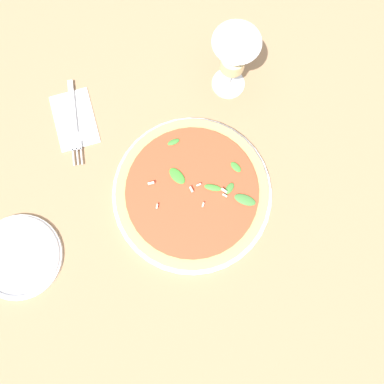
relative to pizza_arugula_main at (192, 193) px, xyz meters
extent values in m
plane|color=#9E7A56|center=(0.03, 0.01, -0.02)|extent=(6.00, 6.00, 0.00)
cylinder|color=white|center=(0.00, 0.00, -0.01)|extent=(0.35, 0.35, 0.01)
cylinder|color=tan|center=(0.00, 0.00, 0.00)|extent=(0.33, 0.33, 0.02)
cylinder|color=#C64728|center=(0.00, 0.00, 0.02)|extent=(0.29, 0.29, 0.01)
ellipsoid|color=#3D8C2E|center=(-0.03, -0.03, 0.02)|extent=(0.05, 0.05, 0.01)
ellipsoid|color=#3F8B32|center=(-0.05, 0.10, 0.02)|extent=(0.03, 0.03, 0.01)
ellipsoid|color=#407B36|center=(0.02, 0.11, 0.02)|extent=(0.04, 0.05, 0.01)
ellipsoid|color=#3D8132|center=(-0.11, -0.04, 0.02)|extent=(0.02, 0.03, 0.01)
ellipsoid|color=#428D32|center=(-0.01, 0.04, 0.02)|extent=(0.02, 0.04, 0.01)
ellipsoid|color=#417B32|center=(0.00, 0.08, 0.02)|extent=(0.03, 0.03, 0.01)
cube|color=#EFE5C6|center=(0.03, 0.02, 0.03)|extent=(0.01, 0.01, 0.01)
cube|color=#EFE5C6|center=(0.00, 0.00, 0.03)|extent=(0.01, 0.01, 0.01)
cube|color=#EFE5C6|center=(-0.02, -0.09, 0.03)|extent=(0.01, 0.01, 0.01)
cube|color=#EFE5C6|center=(-0.01, 0.01, 0.03)|extent=(0.01, 0.01, 0.01)
cube|color=#EFE5C6|center=(0.00, 0.07, 0.03)|extent=(0.01, 0.01, 0.01)
cube|color=#EFE5C6|center=(0.03, -0.07, 0.03)|extent=(0.01, 0.01, 0.01)
cube|color=#EFE5C6|center=(0.01, 0.07, 0.03)|extent=(0.01, 0.01, 0.01)
cylinder|color=white|center=(-0.26, 0.09, -0.01)|extent=(0.08, 0.08, 0.00)
cylinder|color=white|center=(-0.26, 0.09, 0.02)|extent=(0.01, 0.01, 0.07)
cone|color=white|center=(-0.26, 0.09, 0.11)|extent=(0.10, 0.10, 0.10)
cylinder|color=beige|center=(-0.26, 0.09, 0.08)|extent=(0.05, 0.05, 0.03)
cube|color=white|center=(-0.18, -0.26, -0.01)|extent=(0.16, 0.12, 0.01)
cube|color=silver|center=(-0.21, -0.27, -0.01)|extent=(0.13, 0.03, 0.00)
cube|color=silver|center=(-0.12, -0.26, -0.01)|extent=(0.02, 0.03, 0.00)
cube|color=silver|center=(-0.09, -0.26, -0.01)|extent=(0.04, 0.01, 0.00)
cube|color=silver|center=(-0.09, -0.25, -0.01)|extent=(0.04, 0.01, 0.00)
cube|color=silver|center=(-0.09, -0.24, -0.01)|extent=(0.04, 0.01, 0.00)
cylinder|color=white|center=(0.13, -0.37, -0.01)|extent=(0.18, 0.18, 0.01)
torus|color=white|center=(0.13, -0.37, 0.00)|extent=(0.18, 0.18, 0.01)
camera|label=1|loc=(0.14, 0.00, 0.80)|focal=35.00mm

